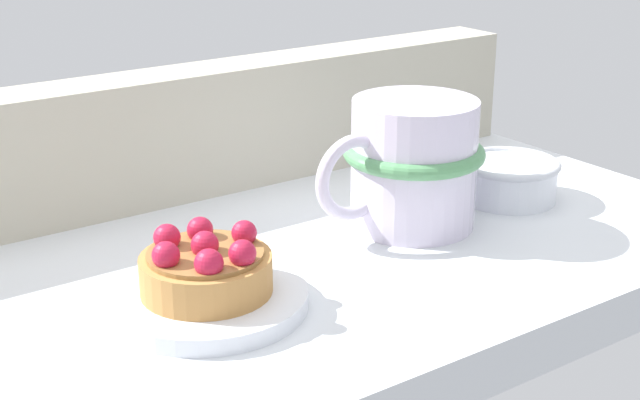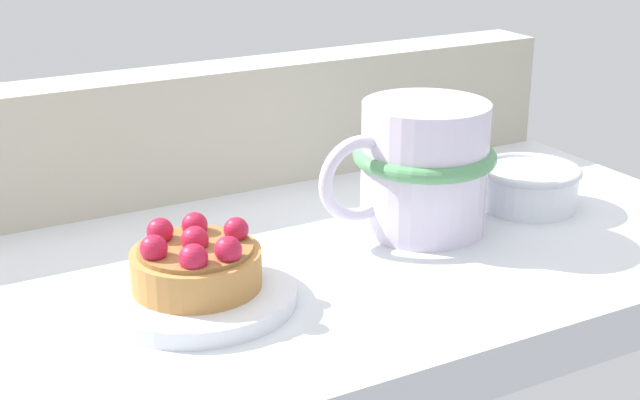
% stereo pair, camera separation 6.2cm
% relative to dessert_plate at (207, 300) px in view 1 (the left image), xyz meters
% --- Properties ---
extents(ground_plane, '(0.75, 0.36, 0.03)m').
position_rel_dessert_plate_xyz_m(ground_plane, '(0.05, 0.04, -0.02)').
color(ground_plane, silver).
extents(window_rail_back, '(0.73, 0.05, 0.10)m').
position_rel_dessert_plate_xyz_m(window_rail_back, '(0.05, 0.20, 0.05)').
color(window_rail_back, '#B2AD99').
rests_on(window_rail_back, ground_plane).
extents(dessert_plate, '(0.13, 0.13, 0.01)m').
position_rel_dessert_plate_xyz_m(dessert_plate, '(0.00, 0.00, 0.00)').
color(dessert_plate, silver).
rests_on(dessert_plate, ground_plane).
extents(raspberry_tart, '(0.08, 0.08, 0.04)m').
position_rel_dessert_plate_xyz_m(raspberry_tart, '(-0.00, -0.00, 0.02)').
color(raspberry_tart, '#B77F42').
rests_on(raspberry_tart, dessert_plate).
extents(coffee_mug, '(0.14, 0.11, 0.10)m').
position_rel_dessert_plate_xyz_m(coffee_mug, '(0.19, 0.03, 0.04)').
color(coffee_mug, silver).
rests_on(coffee_mug, ground_plane).
extents(sugar_bowl, '(0.08, 0.08, 0.03)m').
position_rel_dessert_plate_xyz_m(sugar_bowl, '(0.29, 0.03, 0.01)').
color(sugar_bowl, silver).
rests_on(sugar_bowl, ground_plane).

